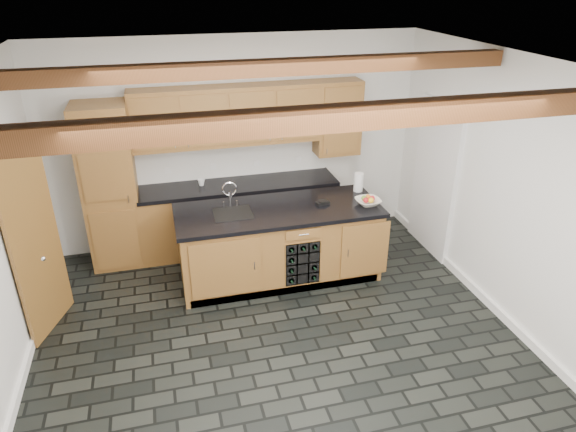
# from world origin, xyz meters

# --- Properties ---
(ground) EXTENTS (5.00, 5.00, 0.00)m
(ground) POSITION_xyz_m (0.00, 0.00, 0.00)
(ground) COLOR black
(ground) RESTS_ON ground
(room_shell) EXTENTS (5.01, 5.00, 5.00)m
(room_shell) POSITION_xyz_m (-0.09, 0.53, 1.53)
(room_shell) COLOR white
(room_shell) RESTS_ON ground
(back_cabinetry) EXTENTS (3.65, 0.62, 2.20)m
(back_cabinetry) POSITION_xyz_m (-0.38, 2.24, 0.98)
(back_cabinetry) COLOR #9E6432
(back_cabinetry) RESTS_ON ground
(island) EXTENTS (2.48, 0.96, 0.93)m
(island) POSITION_xyz_m (0.31, 1.28, 0.46)
(island) COLOR #9E6432
(island) RESTS_ON ground
(faucet) EXTENTS (0.45, 0.40, 0.34)m
(faucet) POSITION_xyz_m (-0.25, 1.33, 0.96)
(faucet) COLOR black
(faucet) RESTS_ON island
(kitchen_scale) EXTENTS (0.18, 0.12, 0.05)m
(kitchen_scale) POSITION_xyz_m (0.85, 1.28, 0.95)
(kitchen_scale) COLOR black
(kitchen_scale) RESTS_ON island
(fruit_bowl) EXTENTS (0.32, 0.32, 0.07)m
(fruit_bowl) POSITION_xyz_m (1.38, 1.14, 0.97)
(fruit_bowl) COLOR silver
(fruit_bowl) RESTS_ON island
(fruit_cluster) EXTENTS (0.16, 0.17, 0.07)m
(fruit_cluster) POSITION_xyz_m (1.38, 1.14, 1.01)
(fruit_cluster) COLOR red
(fruit_cluster) RESTS_ON fruit_bowl
(paper_towel) EXTENTS (0.12, 0.12, 0.24)m
(paper_towel) POSITION_xyz_m (1.42, 1.57, 1.05)
(paper_towel) COLOR white
(paper_towel) RESTS_ON island
(mug) EXTENTS (0.10, 0.10, 0.09)m
(mug) POSITION_xyz_m (-0.51, 2.26, 0.97)
(mug) COLOR white
(mug) RESTS_ON back_cabinetry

